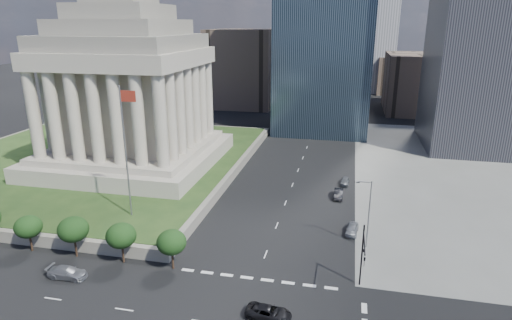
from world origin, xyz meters
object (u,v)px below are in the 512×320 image
(war_memorial, at_px, (126,70))
(traffic_signal_ne, at_px, (363,254))
(street_lamp_north, at_px, (368,211))
(parked_sedan_near, at_px, (352,229))
(flagpole, at_px, (126,145))
(parked_sedan_mid, at_px, (338,194))
(pickup_truck, at_px, (269,313))
(suv_grey, at_px, (67,273))
(parked_sedan_far, at_px, (345,181))

(war_memorial, distance_m, traffic_signal_ne, 60.00)
(street_lamp_north, xyz_separation_m, parked_sedan_near, (-1.83, 3.86, -4.94))
(flagpole, bearing_deg, parked_sedan_mid, 30.83)
(war_memorial, height_order, street_lamp_north, war_memorial)
(flagpole, relative_size, traffic_signal_ne, 2.50)
(pickup_truck, height_order, suv_grey, suv_grey)
(war_memorial, relative_size, parked_sedan_far, 9.54)
(war_memorial, xyz_separation_m, parked_sedan_near, (45.50, -19.14, -20.67))
(parked_sedan_far, bearing_deg, pickup_truck, -95.71)
(traffic_signal_ne, height_order, suv_grey, traffic_signal_ne)
(street_lamp_north, height_order, suv_grey, street_lamp_north)
(war_memorial, xyz_separation_m, parked_sedan_far, (43.99, 1.41, -20.70))
(flagpole, bearing_deg, pickup_truck, -34.41)
(traffic_signal_ne, bearing_deg, parked_sedan_far, 94.02)
(street_lamp_north, relative_size, parked_sedan_far, 2.45)
(war_memorial, bearing_deg, flagpole, -63.11)
(suv_grey, height_order, parked_sedan_far, suv_grey)
(war_memorial, xyz_separation_m, parked_sedan_mid, (43.00, -5.60, -20.65))
(traffic_signal_ne, xyz_separation_m, parked_sedan_far, (-2.51, 35.71, -4.55))
(pickup_truck, bearing_deg, street_lamp_north, -25.46)
(traffic_signal_ne, height_order, parked_sedan_far, traffic_signal_ne)
(street_lamp_north, relative_size, parked_sedan_near, 2.34)
(parked_sedan_far, bearing_deg, suv_grey, -125.54)
(parked_sedan_far, bearing_deg, street_lamp_north, -78.41)
(parked_sedan_near, bearing_deg, suv_grey, -143.93)
(parked_sedan_far, bearing_deg, war_memorial, -174.37)
(traffic_signal_ne, bearing_deg, street_lamp_north, 85.81)
(street_lamp_north, relative_size, suv_grey, 2.00)
(war_memorial, distance_m, parked_sedan_far, 48.64)
(traffic_signal_ne, relative_size, parked_sedan_mid, 1.77)
(suv_grey, xyz_separation_m, parked_sedan_far, (32.97, 40.22, -0.03))
(war_memorial, relative_size, parked_sedan_mid, 8.62)
(pickup_truck, height_order, parked_sedan_mid, parked_sedan_mid)
(traffic_signal_ne, height_order, pickup_truck, traffic_signal_ne)
(traffic_signal_ne, bearing_deg, suv_grey, -172.76)
(war_memorial, xyz_separation_m, pickup_truck, (36.89, -40.94, -20.71))
(pickup_truck, xyz_separation_m, suv_grey, (-25.88, 2.12, 0.04))
(traffic_signal_ne, distance_m, parked_sedan_mid, 29.26)
(suv_grey, distance_m, parked_sedan_near, 39.70)
(traffic_signal_ne, xyz_separation_m, street_lamp_north, (0.83, 11.30, 0.41))
(war_memorial, bearing_deg, parked_sedan_mid, -7.42)
(street_lamp_north, distance_m, parked_sedan_far, 25.13)
(pickup_truck, relative_size, parked_sedan_mid, 1.10)
(flagpole, xyz_separation_m, street_lamp_north, (35.16, 1.00, -7.45))
(flagpole, relative_size, street_lamp_north, 2.00)
(suv_grey, bearing_deg, street_lamp_north, -68.18)
(traffic_signal_ne, height_order, parked_sedan_mid, traffic_signal_ne)
(war_memorial, distance_m, street_lamp_north, 54.92)
(pickup_truck, xyz_separation_m, parked_sedan_far, (7.09, 42.35, 0.01))
(flagpole, distance_m, street_lamp_north, 35.95)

